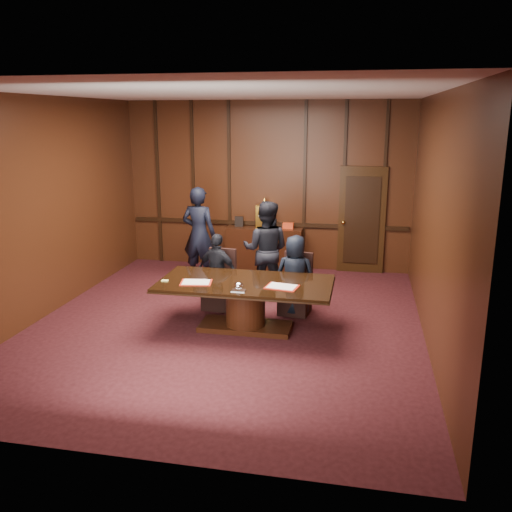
{
  "coord_description": "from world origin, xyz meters",
  "views": [
    {
      "loc": [
        2.02,
        -7.71,
        3.18
      ],
      "look_at": [
        0.41,
        0.34,
        1.05
      ],
      "focal_mm": 38.0,
      "sensor_mm": 36.0,
      "label": 1
    }
  ],
  "objects": [
    {
      "name": "signatory_right",
      "position": [
        0.98,
        0.7,
        0.66
      ],
      "size": [
        0.66,
        0.44,
        1.33
      ],
      "primitive_type": "imported",
      "rotation": [
        0.0,
        0.0,
        3.12
      ],
      "color": "black",
      "rests_on": "ground"
    },
    {
      "name": "conference_table",
      "position": [
        0.33,
        -0.1,
        0.51
      ],
      "size": [
        2.62,
        1.32,
        0.76
      ],
      "color": "black",
      "rests_on": "ground"
    },
    {
      "name": "folder_right",
      "position": [
        0.91,
        -0.27,
        0.77
      ],
      "size": [
        0.51,
        0.4,
        0.02
      ],
      "rotation": [
        0.0,
        0.0,
        -0.16
      ],
      "color": "#B62010",
      "rests_on": "conference_table"
    },
    {
      "name": "notepad",
      "position": [
        -0.87,
        -0.31,
        0.77
      ],
      "size": [
        0.1,
        0.07,
        0.01
      ],
      "primitive_type": "cube",
      "rotation": [
        0.0,
        0.0,
        0.01
      ],
      "color": "#EDE974",
      "rests_on": "conference_table"
    },
    {
      "name": "witness_left",
      "position": [
        -1.11,
        2.21,
        0.94
      ],
      "size": [
        0.73,
        0.52,
        1.87
      ],
      "primitive_type": "imported",
      "rotation": [
        0.0,
        0.0,
        3.03
      ],
      "color": "black",
      "rests_on": "ground"
    },
    {
      "name": "signatory_left",
      "position": [
        -0.32,
        0.7,
        0.65
      ],
      "size": [
        0.82,
        0.53,
        1.3
      ],
      "primitive_type": "imported",
      "rotation": [
        0.0,
        0.0,
        2.84
      ],
      "color": "black",
      "rests_on": "ground"
    },
    {
      "name": "witness_right",
      "position": [
        0.36,
        1.47,
        0.87
      ],
      "size": [
        0.87,
        0.68,
        1.75
      ],
      "primitive_type": "imported",
      "rotation": [
        0.0,
        0.0,
        3.12
      ],
      "color": "black",
      "rests_on": "ground"
    },
    {
      "name": "folder_left",
      "position": [
        -0.38,
        -0.31,
        0.77
      ],
      "size": [
        0.51,
        0.4,
        0.02
      ],
      "rotation": [
        0.0,
        0.0,
        0.17
      ],
      "color": "#B62010",
      "rests_on": "conference_table"
    },
    {
      "name": "chair_left",
      "position": [
        -0.32,
        0.77,
        0.29
      ],
      "size": [
        0.52,
        0.52,
        0.99
      ],
      "rotation": [
        0.0,
        0.0,
        -0.1
      ],
      "color": "black",
      "rests_on": "ground"
    },
    {
      "name": "sideboard",
      "position": [
        0.0,
        3.26,
        0.49
      ],
      "size": [
        1.6,
        0.45,
        1.54
      ],
      "color": "black",
      "rests_on": "ground"
    },
    {
      "name": "inkstand",
      "position": [
        0.33,
        -0.55,
        0.81
      ],
      "size": [
        0.2,
        0.14,
        0.12
      ],
      "color": "white",
      "rests_on": "conference_table"
    },
    {
      "name": "room",
      "position": [
        0.07,
        0.14,
        1.72
      ],
      "size": [
        7.0,
        7.04,
        3.5
      ],
      "color": "black",
      "rests_on": "ground"
    },
    {
      "name": "chair_right",
      "position": [
        0.98,
        0.77,
        0.29
      ],
      "size": [
        0.54,
        0.54,
        0.99
      ],
      "rotation": [
        0.0,
        0.0,
        -0.13
      ],
      "color": "black",
      "rests_on": "ground"
    }
  ]
}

